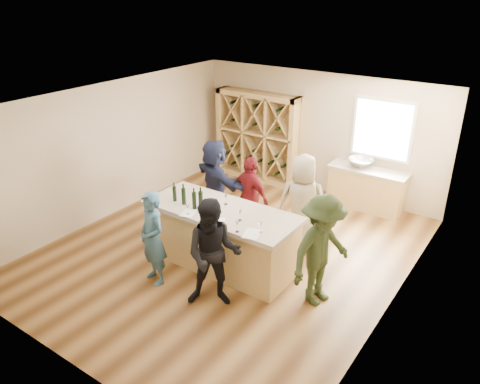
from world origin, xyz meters
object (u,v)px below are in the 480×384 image
Objects in this scene: sink at (360,163)px; person_far_right at (302,203)px; tasting_counter_base at (222,239)px; wine_bottle_a at (175,194)px; person_near_left at (153,238)px; person_far_mid at (250,196)px; wine_bottle_b at (184,196)px; wine_rack at (258,137)px; wine_bottle_e at (201,200)px; person_near_right at (214,254)px; wine_bottle_d at (194,200)px; person_server at (322,251)px; person_far_left at (215,181)px.

person_far_right reaches higher than sink.
wine_bottle_a reaches higher than tasting_counter_base.
person_far_mid is (0.38, 2.29, -0.01)m from person_near_left.
wine_bottle_b is (0.22, -0.01, 0.01)m from wine_bottle_a.
wine_rack reaches higher than person_far_right.
wine_bottle_e is 0.18× the size of person_near_right.
wine_bottle_a is at bearing 125.06° from person_near_left.
wine_rack is 4.05m from wine_bottle_b.
person_near_left is 2.77m from person_far_right.
wine_rack reaches higher than person_far_mid.
person_near_left is (0.04, -0.84, -0.42)m from wine_bottle_b.
wine_bottle_d is at bearing -153.96° from wine_bottle_e.
person_near_left is 1.18m from person_near_right.
tasting_counter_base is at bearing -65.95° from wine_rack.
wine_bottle_d is 2.30m from person_server.
person_far_right is at bearing -158.34° from person_far_left.
person_server reaches higher than person_far_mid.
person_server is 1.14× the size of person_far_mid.
tasting_counter_base is 1.25m from person_near_left.
sink reaches higher than tasting_counter_base.
person_far_left reaches higher than wine_bottle_d.
wine_rack reaches higher than wine_bottle_b.
wine_bottle_b is 1.00× the size of wine_bottle_d.
person_far_mid is 0.86× the size of person_far_right.
wine_bottle_e reaches higher than tasting_counter_base.
person_near_right is at bearing 57.03° from person_far_right.
person_near_right is 1.11× the size of person_far_mid.
person_far_mid reaches higher than wine_bottle_b.
person_far_mid is at bearing 87.51° from wine_bottle_e.
person_server is at bearing 40.98° from person_near_left.
person_far_left is (-0.81, 1.45, -0.35)m from wine_bottle_e.
sink is 4.97m from person_near_left.
tasting_counter_base is 1.62m from person_far_right.
person_server is at bearing 0.44° from tasting_counter_base.
wine_bottle_b is 1.47m from person_near_right.
tasting_counter_base is at bearing -106.01° from sink.
wine_bottle_b is at bearing -175.73° from wine_bottle_e.
wine_bottle_e is (0.36, 0.03, 0.01)m from wine_bottle_b.
wine_rack is 5.11m from person_server.
person_far_mid reaches higher than tasting_counter_base.
wine_rack is 4.06× the size of sink.
wine_bottle_d is 0.94m from person_near_left.
person_far_left is at bearing 130.98° from tasting_counter_base.
person_far_right is (-1.01, 1.28, 0.01)m from person_server.
person_server is at bearing 178.00° from person_far_left.
person_far_left is (-1.97, -0.03, -0.03)m from person_far_right.
wine_bottle_a is at bearing 176.49° from wine_bottle_b.
wine_bottle_e is (-1.34, -3.82, 0.23)m from sink.
wine_bottle_e is at bearing -148.48° from tasting_counter_base.
person_server is 2.44m from person_far_mid.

